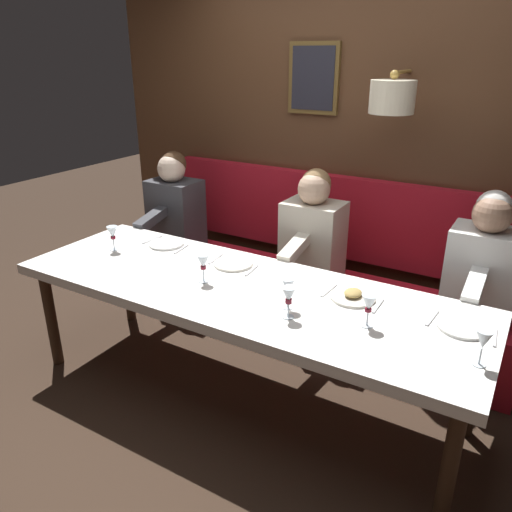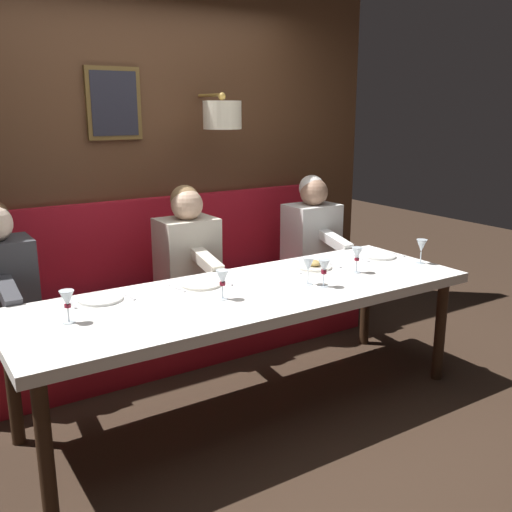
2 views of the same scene
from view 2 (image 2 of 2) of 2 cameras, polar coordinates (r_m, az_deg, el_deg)
The scene contains 16 objects.
ground_plane at distance 3.60m, azimuth -0.61°, elevation -14.67°, with size 12.00×12.00×0.00m, color #332319.
dining_table at distance 3.32m, azimuth -0.65°, elevation -4.39°, with size 0.90×2.70×0.74m.
banquette_bench at distance 4.21m, azimuth -7.12°, elevation -6.90°, with size 0.52×2.90×0.45m, color red.
back_wall_panel at distance 4.47m, azimuth -10.78°, elevation 9.25°, with size 0.59×4.10×2.90m.
diner_nearest at distance 4.62m, azimuth 5.56°, elevation 2.71°, with size 0.60×0.40×0.79m.
diner_near at distance 4.05m, azimuth -6.80°, elevation 0.98°, with size 0.60×0.40×0.79m.
place_setting_0 at distance 3.24m, azimuth -15.12°, elevation -4.12°, with size 0.24×0.32×0.01m.
place_setting_1 at distance 3.77m, azimuth 5.68°, elevation -0.95°, with size 0.24×0.31×0.05m.
place_setting_2 at distance 4.12m, azimuth 12.00°, elevation 0.02°, with size 0.24×0.32×0.01m.
place_setting_3 at distance 3.40m, azimuth -5.48°, elevation -2.80°, with size 0.24×0.32×0.01m.
wine_glass_0 at distance 2.92m, azimuth -18.17°, elevation -4.16°, with size 0.07×0.07×0.16m.
wine_glass_1 at distance 3.39m, azimuth 5.18°, elevation -0.91°, with size 0.07×0.07×0.16m.
wine_glass_2 at distance 3.67m, azimuth 9.96°, elevation 0.12°, with size 0.07×0.07×0.16m.
wine_glass_3 at distance 3.12m, azimuth -3.33°, elevation -2.26°, with size 0.07×0.07×0.16m.
wine_glass_4 at distance 3.35m, azimuth 6.75°, elevation -1.15°, with size 0.07×0.07×0.16m.
wine_glass_5 at distance 3.99m, azimuth 16.05°, elevation 0.91°, with size 0.07×0.07×0.16m.
Camera 2 is at (-2.66, 1.67, 1.75)m, focal length 40.46 mm.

